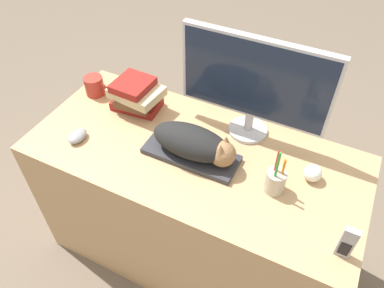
% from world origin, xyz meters
% --- Properties ---
extents(desk, '(1.40, 0.64, 0.77)m').
position_xyz_m(desk, '(0.00, 0.32, 0.38)').
color(desk, tan).
rests_on(desk, ground_plane).
extents(keyboard, '(0.39, 0.15, 0.02)m').
position_xyz_m(keyboard, '(-0.00, 0.29, 0.78)').
color(keyboard, '#2D2D33').
rests_on(keyboard, desk).
extents(cat, '(0.35, 0.15, 0.12)m').
position_xyz_m(cat, '(0.02, 0.29, 0.85)').
color(cat, black).
rests_on(cat, keyboard).
extents(monitor, '(0.61, 0.17, 0.45)m').
position_xyz_m(monitor, '(0.15, 0.54, 1.03)').
color(monitor, '#B7B7BC').
rests_on(monitor, desk).
extents(computer_mouse, '(0.06, 0.09, 0.04)m').
position_xyz_m(computer_mouse, '(-0.47, 0.17, 0.79)').
color(computer_mouse, gray).
rests_on(computer_mouse, desk).
extents(coffee_mug, '(0.12, 0.09, 0.09)m').
position_xyz_m(coffee_mug, '(-0.60, 0.46, 0.81)').
color(coffee_mug, '#9E2D23').
rests_on(coffee_mug, desk).
extents(pen_cup, '(0.07, 0.07, 0.21)m').
position_xyz_m(pen_cup, '(0.35, 0.28, 0.82)').
color(pen_cup, '#B2A893').
rests_on(pen_cup, desk).
extents(baseball, '(0.07, 0.07, 0.07)m').
position_xyz_m(baseball, '(0.47, 0.39, 0.80)').
color(baseball, silver).
rests_on(baseball, desk).
extents(phone, '(0.05, 0.02, 0.14)m').
position_xyz_m(phone, '(0.63, 0.12, 0.84)').
color(phone, '#99999E').
rests_on(phone, desk).
extents(book_stack, '(0.25, 0.19, 0.15)m').
position_xyz_m(book_stack, '(-0.36, 0.46, 0.85)').
color(book_stack, maroon).
rests_on(book_stack, desk).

